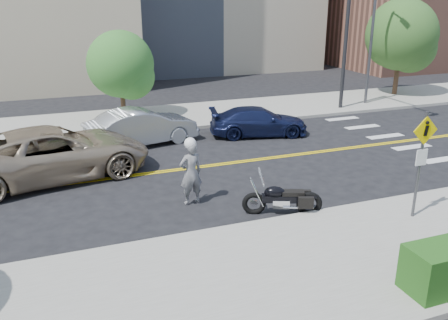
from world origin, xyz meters
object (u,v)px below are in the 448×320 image
suv (54,153)px  parked_car_blue (259,121)px  pedestrian_sign (421,155)px  motorcycle (283,192)px  motorcyclist (191,171)px  parked_car_silver (142,127)px

suv → parked_car_blue: (8.76, 2.35, -0.26)m
pedestrian_sign → motorcycle: (-3.21, 1.71, -1.28)m
motorcyclist → suv: motorcyclist is taller
motorcyclist → suv: bearing=-53.5°
pedestrian_sign → parked_car_blue: pedestrian_sign is taller
pedestrian_sign → parked_car_silver: bearing=120.0°
motorcyclist → parked_car_blue: 7.88m
parked_car_silver → motorcyclist: bearing=169.2°
pedestrian_sign → parked_car_blue: bearing=92.9°
pedestrian_sign → suv: 11.67m
motorcyclist → parked_car_silver: 6.50m
motorcycle → parked_car_blue: (2.74, 7.70, -0.04)m
parked_car_blue → pedestrian_sign: bearing=-164.1°
parked_car_blue → motorcyclist: bearing=153.6°
pedestrian_sign → motorcyclist: 6.47m
motorcyclist → pedestrian_sign: bearing=140.0°
parked_car_silver → pedestrian_sign: bearing=-162.6°
motorcyclist → parked_car_blue: bearing=-138.1°
parked_car_blue → motorcycle: bearing=173.4°
parked_car_silver → parked_car_blue: 5.23m
parked_car_silver → parked_car_blue: parked_car_silver is taller
motorcycle → pedestrian_sign: bearing=-6.6°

